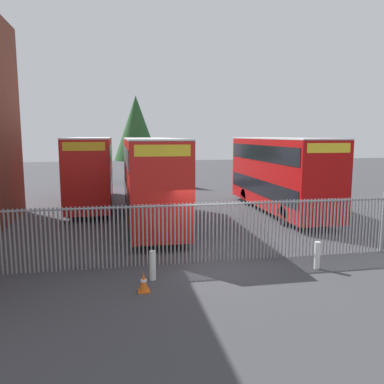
{
  "coord_description": "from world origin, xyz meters",
  "views": [
    {
      "loc": [
        -3.31,
        -13.44,
        4.57
      ],
      "look_at": [
        0.0,
        4.0,
        2.0
      ],
      "focal_mm": 36.79,
      "sensor_mm": 36.0,
      "label": 1
    }
  ],
  "objects": [
    {
      "name": "tree_tall_back",
      "position": [
        -1.47,
        24.85,
        5.22
      ],
      "size": [
        4.28,
        4.28,
        8.29
      ],
      "color": "#4C3823",
      "rests_on": "ground"
    },
    {
      "name": "ground_plane",
      "position": [
        0.0,
        8.0,
        0.0
      ],
      "size": [
        100.0,
        100.0,
        0.0
      ],
      "primitive_type": "plane",
      "color": "#3D3D42"
    },
    {
      "name": "double_decker_bus_near_gate",
      "position": [
        -1.64,
        6.66,
        2.42
      ],
      "size": [
        2.54,
        10.81,
        4.42
      ],
      "color": "red",
      "rests_on": "ground"
    },
    {
      "name": "palisade_fence",
      "position": [
        -0.68,
        0.0,
        1.18
      ],
      "size": [
        15.29,
        0.14,
        2.35
      ],
      "color": "gray",
      "rests_on": "ground"
    },
    {
      "name": "double_decker_bus_behind_fence_right",
      "position": [
        -4.97,
        12.75,
        2.42
      ],
      "size": [
        2.54,
        10.81,
        4.42
      ],
      "color": "red",
      "rests_on": "ground"
    },
    {
      "name": "bollard_near_left",
      "position": [
        -2.3,
        -1.41,
        0.47
      ],
      "size": [
        0.2,
        0.2,
        0.95
      ],
      "primitive_type": "cylinder",
      "color": "silver",
      "rests_on": "ground"
    },
    {
      "name": "double_decker_bus_behind_fence_left",
      "position": [
        6.09,
        8.31,
        2.42
      ],
      "size": [
        2.54,
        10.81,
        4.42
      ],
      "color": "#B70C0C",
      "rests_on": "ground"
    },
    {
      "name": "bollard_center_front",
      "position": [
        3.36,
        -1.4,
        0.47
      ],
      "size": [
        0.2,
        0.2,
        0.95
      ],
      "primitive_type": "cylinder",
      "color": "silver",
      "rests_on": "ground"
    },
    {
      "name": "traffic_cone_by_gate",
      "position": [
        -2.65,
        -2.33,
        0.29
      ],
      "size": [
        0.34,
        0.34,
        0.59
      ],
      "color": "orange",
      "rests_on": "ground"
    }
  ]
}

